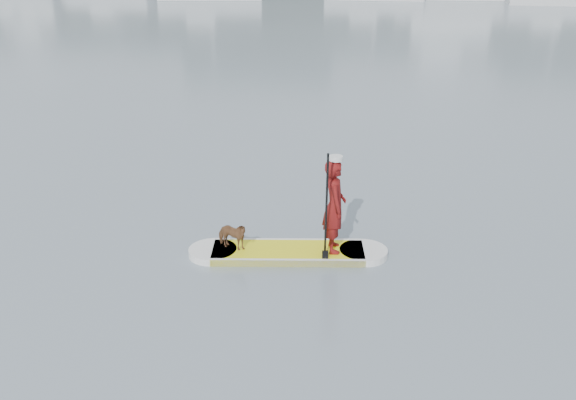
# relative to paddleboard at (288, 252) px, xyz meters

# --- Properties ---
(ground) EXTENTS (140.00, 140.00, 0.00)m
(ground) POSITION_rel_paddleboard_xyz_m (-2.34, -1.52, -0.06)
(ground) COLOR slate
(ground) RESTS_ON ground
(paddleboard) EXTENTS (3.27, 1.21, 0.12)m
(paddleboard) POSITION_rel_paddleboard_xyz_m (0.00, 0.00, 0.00)
(paddleboard) COLOR yellow
(paddleboard) RESTS_ON ground
(paddler) EXTENTS (0.49, 0.64, 1.56)m
(paddler) POSITION_rel_paddleboard_xyz_m (0.74, 0.12, 0.84)
(paddler) COLOR maroon
(paddler) RESTS_ON paddleboard
(white_cap) EXTENTS (0.22, 0.22, 0.07)m
(white_cap) POSITION_rel_paddleboard_xyz_m (0.74, 0.12, 1.65)
(white_cap) COLOR silver
(white_cap) RESTS_ON paddler
(dog) EXTENTS (0.62, 0.41, 0.49)m
(dog) POSITION_rel_paddleboard_xyz_m (-0.91, -0.15, 0.30)
(dog) COLOR #55331D
(dog) RESTS_ON paddleboard
(paddle) EXTENTS (0.10, 0.30, 2.00)m
(paddle) POSITION_rel_paddleboard_xyz_m (0.64, -0.22, 0.74)
(paddle) COLOR black
(paddle) RESTS_ON ground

